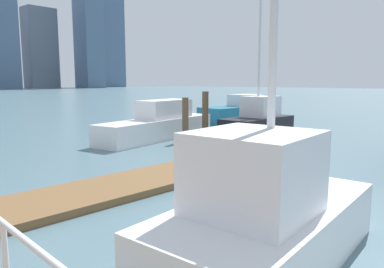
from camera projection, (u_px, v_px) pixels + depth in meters
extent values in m
cube|color=brown|center=(183.00, 172.00, 11.00)|extent=(13.33, 2.00, 0.18)
cylinder|color=brown|center=(205.00, 114.00, 18.85)|extent=(0.33, 0.33, 2.27)
cylinder|color=brown|center=(185.00, 120.00, 16.93)|extent=(0.29, 0.29, 2.05)
cube|color=white|center=(158.00, 129.00, 17.87)|extent=(7.39, 3.04, 0.98)
cube|color=white|center=(165.00, 109.00, 18.18)|extent=(3.20, 1.88, 0.90)
cube|color=#1E6B8C|center=(239.00, 114.00, 25.63)|extent=(6.19, 2.59, 1.06)
cube|color=white|center=(247.00, 100.00, 26.00)|extent=(2.45, 1.88, 0.80)
cube|color=black|center=(257.00, 126.00, 18.95)|extent=(4.59, 2.02, 0.95)
cube|color=white|center=(261.00, 107.00, 19.00)|extent=(1.84, 1.52, 1.07)
cylinder|color=silver|center=(259.00, 50.00, 18.41)|extent=(0.12, 0.12, 6.74)
cube|color=white|center=(268.00, 232.00, 5.68)|extent=(4.58, 2.45, 0.91)
cube|color=white|center=(254.00, 173.00, 5.16)|extent=(1.79, 1.75, 1.17)
cube|color=slate|center=(41.00, 48.00, 154.77)|extent=(12.86, 8.98, 33.22)
cube|color=slate|center=(111.00, 43.00, 183.57)|extent=(12.27, 7.74, 44.21)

